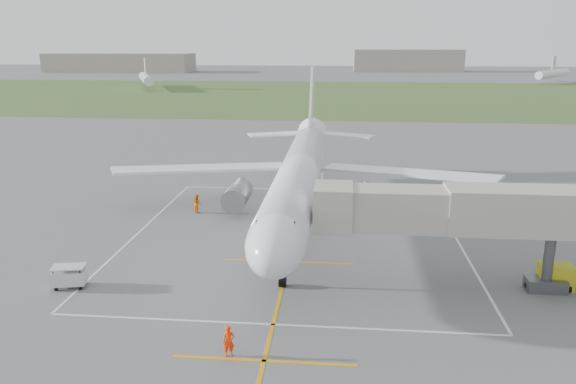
# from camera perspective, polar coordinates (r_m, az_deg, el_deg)

# --- Properties ---
(ground) EXTENTS (700.00, 700.00, 0.00)m
(ground) POSITION_cam_1_polar(r_m,az_deg,el_deg) (53.20, 1.08, -3.06)
(ground) COLOR #4F4F51
(ground) RESTS_ON ground
(grass_strip) EXTENTS (700.00, 120.00, 0.02)m
(grass_strip) POSITION_cam_1_polar(r_m,az_deg,el_deg) (181.21, 4.30, 9.80)
(grass_strip) COLOR #435826
(grass_strip) RESTS_ON ground
(apron_markings) EXTENTS (28.20, 60.00, 0.01)m
(apron_markings) POSITION_cam_1_polar(r_m,az_deg,el_deg) (47.72, 0.53, -5.22)
(apron_markings) COLOR orange
(apron_markings) RESTS_ON ground
(airliner) EXTENTS (38.93, 46.75, 13.52)m
(airliner) POSITION_cam_1_polar(r_m,az_deg,el_deg) (52.73, 1.16, 1.73)
(airliner) COLOR white
(airliner) RESTS_ON ground
(jet_bridge) EXTENTS (23.40, 5.00, 7.20)m
(jet_bridge) POSITION_cam_1_polar(r_m,az_deg,el_deg) (40.54, 22.30, -3.03)
(jet_bridge) COLOR gray
(jet_bridge) RESTS_ON ground
(gpu_unit) EXTENTS (2.45, 1.85, 1.72)m
(gpu_unit) POSITION_cam_1_polar(r_m,az_deg,el_deg) (43.33, 25.52, -7.74)
(gpu_unit) COLOR #B5B116
(gpu_unit) RESTS_ON ground
(baggage_cart) EXTENTS (2.45, 1.77, 1.55)m
(baggage_cart) POSITION_cam_1_polar(r_m,az_deg,el_deg) (42.14, -21.34, -8.00)
(baggage_cart) COLOR silver
(baggage_cart) RESTS_ON ground
(ramp_worker_nose) EXTENTS (0.74, 0.59, 1.78)m
(ramp_worker_nose) POSITION_cam_1_polar(r_m,az_deg,el_deg) (31.50, -6.05, -14.85)
(ramp_worker_nose) COLOR #FF3108
(ramp_worker_nose) RESTS_ON ground
(ramp_worker_wing) EXTENTS (1.13, 1.14, 1.86)m
(ramp_worker_wing) POSITION_cam_1_polar(r_m,az_deg,el_deg) (56.59, -9.21, -1.16)
(ramp_worker_wing) COLOR orange
(ramp_worker_wing) RESTS_ON ground
(distant_hangars) EXTENTS (345.00, 49.00, 12.00)m
(distant_hangars) POSITION_cam_1_polar(r_m,az_deg,el_deg) (316.44, 1.89, 13.01)
(distant_hangars) COLOR gray
(distant_hangars) RESTS_ON ground
(distant_aircraft) EXTENTS (175.20, 74.86, 8.85)m
(distant_aircraft) POSITION_cam_1_polar(r_m,az_deg,el_deg) (222.51, 7.65, 11.61)
(distant_aircraft) COLOR white
(distant_aircraft) RESTS_ON ground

